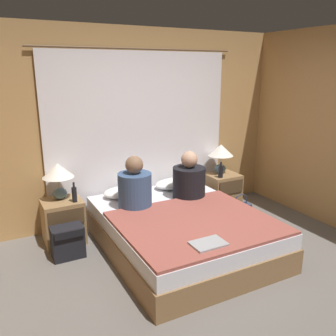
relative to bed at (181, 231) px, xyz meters
The scene contains 18 objects.
ground_plane 0.82m from the bed, 90.00° to the right, with size 16.00×16.00×0.00m, color #66605B.
wall_back 1.55m from the bed, 90.00° to the left, with size 4.19×0.06×2.50m.
curtain_panel 1.41m from the bed, 90.00° to the left, with size 2.71×0.02×2.24m.
bed is the anchor object (origin of this frame).
nightstand_left 1.38m from the bed, 145.66° to the left, with size 0.45×0.42×0.52m.
nightstand_right 1.38m from the bed, 34.34° to the left, with size 0.45×0.42×0.52m.
lamp_left 1.55m from the bed, 143.24° to the left, with size 0.36×0.36×0.43m.
lamp_right 1.55m from the bed, 36.76° to the left, with size 0.36×0.36×0.43m.
pillow_left 0.93m from the bed, 113.78° to the left, with size 0.54×0.36×0.12m.
pillow_right 0.93m from the bed, 66.22° to the left, with size 0.54×0.36×0.12m.
blanket_on_bed 0.39m from the bed, 90.00° to the right, with size 1.57×1.37×0.03m.
person_left_in_bed 0.72m from the bed, 132.93° to the left, with size 0.39×0.39×0.62m.
person_right_in_bed 0.70m from the bed, 49.64° to the left, with size 0.41×0.41×0.59m.
beer_bottle_on_left_stand 1.28m from the bed, 146.42° to the left, with size 0.06×0.06×0.23m.
beer_bottle_on_right_stand 1.29m from the bed, 33.38° to the left, with size 0.07×0.07×0.22m.
laptop_on_bed 0.86m from the bed, 102.05° to the right, with size 0.31×0.22×0.02m.
backpack_on_floor 1.25m from the bed, 161.84° to the left, with size 0.34×0.24×0.36m.
handbag_on_floor 1.24m from the bed, 18.39° to the left, with size 0.30×0.14×0.34m.
Camera 1 is at (-1.84, -2.40, 1.99)m, focal length 38.00 mm.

